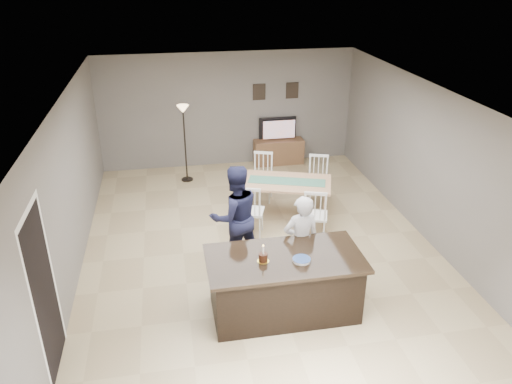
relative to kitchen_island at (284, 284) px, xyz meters
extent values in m
plane|color=tan|center=(0.00, 1.80, -0.45)|extent=(8.00, 8.00, 0.00)
plane|color=slate|center=(0.00, 5.80, 0.90)|extent=(6.00, 0.00, 6.00)
plane|color=slate|center=(0.00, -2.20, 0.90)|extent=(6.00, 0.00, 6.00)
plane|color=slate|center=(-3.00, 1.80, 0.90)|extent=(0.00, 8.00, 8.00)
plane|color=slate|center=(3.00, 1.80, 0.90)|extent=(0.00, 8.00, 8.00)
plane|color=white|center=(0.00, 1.80, 2.25)|extent=(8.00, 8.00, 0.00)
cube|color=black|center=(0.00, 0.00, -0.03)|extent=(2.00, 1.00, 0.85)
cube|color=black|center=(0.00, 0.00, 0.42)|extent=(2.15, 1.10, 0.05)
cube|color=brown|center=(1.20, 5.57, -0.15)|extent=(1.20, 0.40, 0.60)
imported|color=black|center=(1.20, 5.64, 0.41)|extent=(0.91, 0.12, 0.53)
plane|color=orange|center=(1.20, 5.56, 0.42)|extent=(0.78, 0.00, 0.78)
cube|color=black|center=(0.75, 5.78, 1.30)|extent=(0.30, 0.02, 0.38)
cube|color=black|center=(1.55, 5.78, 1.30)|extent=(0.30, 0.02, 0.38)
plane|color=black|center=(-2.99, -0.50, 0.60)|extent=(0.00, 2.10, 2.10)
plane|color=white|center=(-2.99, -0.50, 1.69)|extent=(0.00, 1.02, 1.02)
imported|color=#BBBABF|center=(0.39, 0.56, 0.31)|extent=(0.57, 0.39, 1.52)
imported|color=#1A1C39|center=(-0.49, 1.35, 0.41)|extent=(0.96, 0.82, 1.73)
cylinder|color=gold|center=(-0.31, -0.04, 0.45)|extent=(0.17, 0.17, 0.00)
cylinder|color=#391D0F|center=(-0.31, -0.04, 0.50)|extent=(0.12, 0.12, 0.11)
cylinder|color=white|center=(-0.31, -0.04, 0.62)|extent=(0.02, 0.02, 0.12)
sphere|color=#FFBF4C|center=(-0.31, -0.04, 0.69)|extent=(0.02, 0.02, 0.02)
cylinder|color=white|center=(0.20, -0.14, 0.45)|extent=(0.24, 0.24, 0.01)
cylinder|color=white|center=(0.20, -0.14, 0.46)|extent=(0.24, 0.24, 0.01)
cylinder|color=white|center=(0.20, -0.14, 0.47)|extent=(0.24, 0.24, 0.01)
cylinder|color=#304F94|center=(0.20, -0.14, 0.48)|extent=(0.25, 0.25, 0.00)
cube|color=tan|center=(0.70, 2.75, 0.30)|extent=(1.87, 1.41, 0.04)
cylinder|color=tan|center=(-0.12, 2.63, -0.09)|extent=(0.06, 0.06, 0.73)
cylinder|color=tan|center=(1.53, 2.87, -0.09)|extent=(0.06, 0.06, 0.73)
cube|color=#41765D|center=(0.70, 2.75, 0.33)|extent=(1.49, 0.81, 0.01)
cube|color=white|center=(-0.07, 2.25, 0.01)|extent=(0.54, 0.53, 0.04)
cylinder|color=white|center=(-0.29, 2.15, -0.23)|extent=(0.03, 0.03, 0.44)
cylinder|color=white|center=(0.15, 2.35, -0.23)|extent=(0.03, 0.03, 0.44)
cube|color=white|center=(-0.13, 2.07, 0.53)|extent=(0.38, 0.16, 0.05)
cube|color=white|center=(1.01, 1.88, 0.01)|extent=(0.54, 0.53, 0.04)
cylinder|color=white|center=(0.79, 1.78, -0.23)|extent=(0.03, 0.03, 0.44)
cylinder|color=white|center=(1.23, 1.98, -0.23)|extent=(0.03, 0.03, 0.44)
cube|color=white|center=(0.95, 1.70, 0.53)|extent=(0.38, 0.16, 0.05)
cube|color=white|center=(0.40, 3.62, 0.01)|extent=(0.54, 0.53, 0.04)
cylinder|color=white|center=(0.62, 3.72, -0.23)|extent=(0.03, 0.03, 0.44)
cylinder|color=white|center=(0.18, 3.52, -0.23)|extent=(0.03, 0.03, 0.44)
cube|color=white|center=(0.46, 3.79, 0.53)|extent=(0.38, 0.16, 0.05)
cube|color=white|center=(1.48, 3.25, 0.01)|extent=(0.54, 0.53, 0.04)
cylinder|color=white|center=(1.70, 3.35, -0.23)|extent=(0.03, 0.03, 0.44)
cylinder|color=white|center=(1.26, 3.15, -0.23)|extent=(0.03, 0.03, 0.44)
cube|color=white|center=(1.54, 3.43, 0.53)|extent=(0.38, 0.16, 0.05)
cylinder|color=black|center=(-1.08, 4.94, -0.44)|extent=(0.26, 0.26, 0.03)
cylinder|color=black|center=(-1.08, 4.94, 0.37)|extent=(0.03, 0.03, 1.60)
cone|color=#EBBC81|center=(-1.08, 4.94, 1.21)|extent=(0.26, 0.26, 0.17)
camera|label=1|loc=(-1.44, -5.60, 4.14)|focal=35.00mm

